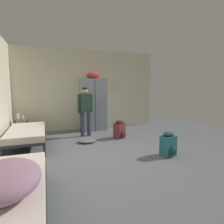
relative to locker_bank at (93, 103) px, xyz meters
The scene contains 13 objects.
ground_plane 2.83m from the locker_bank, 92.68° to the right, with size 9.38×9.38×0.00m, color slate.
room_backdrop 2.00m from the locker_bank, 139.84° to the right, with size 5.22×5.92×2.90m.
locker_bank is the anchor object (origin of this frame).
shelf_unit 2.47m from the locker_bank, behind, with size 0.38×0.30×0.57m.
bed_left_front 4.88m from the locker_bank, 116.03° to the right, with size 0.90×1.90×0.49m.
bed_left_rear 2.62m from the locker_bank, 146.24° to the right, with size 0.90×1.90×0.49m.
bedding_heap 5.06m from the locker_bank, 113.94° to the right, with size 0.67×0.86×0.31m.
person_traveler 0.93m from the locker_bank, 119.66° to the right, with size 0.49×0.22×1.55m.
water_bottle 2.48m from the locker_bank, behind, with size 0.07×0.07×0.22m.
lotion_bottle 2.35m from the locker_bank, behind, with size 0.05×0.05×0.16m.
backpack_teal 3.39m from the locker_bank, 73.43° to the right, with size 0.37×0.38×0.55m.
backpack_maroon 1.63m from the locker_bank, 71.31° to the right, with size 0.40×0.41×0.55m.
clothes_pile_grey 1.88m from the locker_bank, 110.84° to the right, with size 0.51×0.41×0.10m.
Camera 1 is at (-1.53, -3.97, 1.54)m, focal length 30.21 mm.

